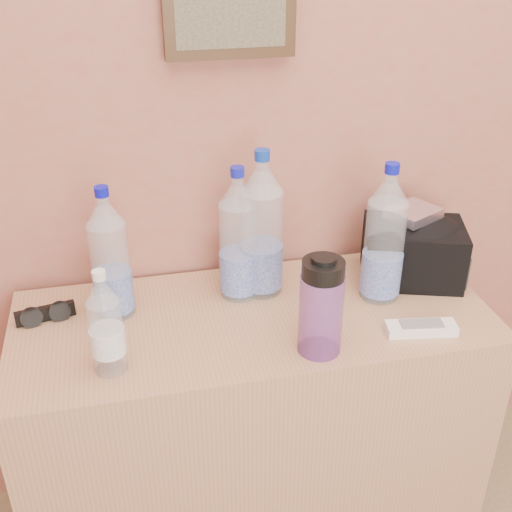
% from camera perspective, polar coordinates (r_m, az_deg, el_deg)
% --- Properties ---
extents(picture_frame, '(0.30, 0.03, 0.25)m').
position_cam_1_polar(picture_frame, '(1.52, -2.37, 21.76)').
color(picture_frame, '#382311').
rests_on(picture_frame, room_shell).
extents(dresser, '(1.15, 0.48, 0.72)m').
position_cam_1_polar(dresser, '(1.78, -0.23, -14.89)').
color(dresser, tan).
rests_on(dresser, ground).
extents(pet_large_a, '(0.09, 0.09, 0.33)m').
position_cam_1_polar(pet_large_a, '(1.52, -12.84, -0.35)').
color(pet_large_a, white).
rests_on(pet_large_a, dresser).
extents(pet_large_b, '(0.10, 0.10, 0.38)m').
position_cam_1_polar(pet_large_b, '(1.57, 0.52, 2.17)').
color(pet_large_b, silver).
rests_on(pet_large_b, dresser).
extents(pet_large_c, '(0.09, 0.09, 0.34)m').
position_cam_1_polar(pet_large_c, '(1.56, -1.58, 1.36)').
color(pet_large_c, white).
rests_on(pet_large_c, dresser).
extents(pet_large_d, '(0.10, 0.10, 0.35)m').
position_cam_1_polar(pet_large_d, '(1.58, 11.34, 1.35)').
color(pet_large_d, silver).
rests_on(pet_large_d, dresser).
extents(pet_small, '(0.07, 0.07, 0.24)m').
position_cam_1_polar(pet_small, '(1.36, -13.18, -6.23)').
color(pet_small, silver).
rests_on(pet_small, dresser).
extents(nalgene_bottle, '(0.10, 0.10, 0.23)m').
position_cam_1_polar(nalgene_bottle, '(1.38, 5.82, -4.41)').
color(nalgene_bottle, purple).
rests_on(nalgene_bottle, dresser).
extents(sunglasses, '(0.15, 0.08, 0.04)m').
position_cam_1_polar(sunglasses, '(1.61, -18.22, -4.88)').
color(sunglasses, black).
rests_on(sunglasses, dresser).
extents(ac_remote, '(0.17, 0.08, 0.02)m').
position_cam_1_polar(ac_remote, '(1.54, 14.47, -6.24)').
color(ac_remote, white).
rests_on(ac_remote, dresser).
extents(toiletry_bag, '(0.29, 0.25, 0.17)m').
position_cam_1_polar(toiletry_bag, '(1.71, 13.78, 0.63)').
color(toiletry_bag, black).
rests_on(toiletry_bag, dresser).
extents(foil_packet, '(0.15, 0.14, 0.02)m').
position_cam_1_polar(foil_packet, '(1.67, 13.83, 3.72)').
color(foil_packet, silver).
rests_on(foil_packet, toiletry_bag).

